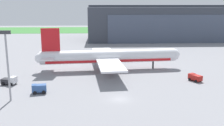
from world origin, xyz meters
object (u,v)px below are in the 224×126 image
(apron_light_mast, at_px, (7,60))
(stair_truck, at_px, (195,77))
(airliner_far_right, at_px, (109,57))
(ops_van, at_px, (10,81))
(maintenance_hangar, at_px, (162,23))
(pushback_tractor, at_px, (39,88))

(apron_light_mast, bearing_deg, stair_truck, 16.06)
(airliner_far_right, distance_m, ops_van, 32.28)
(stair_truck, distance_m, apron_light_mast, 50.94)
(maintenance_hangar, xyz_separation_m, stair_truck, (-11.81, -93.64, -9.10))
(maintenance_hangar, bearing_deg, ops_van, -124.19)
(ops_van, bearing_deg, airliner_far_right, 28.80)
(ops_van, xyz_separation_m, stair_truck, (52.61, 1.19, -0.08))
(airliner_far_right, relative_size, apron_light_mast, 3.00)
(pushback_tractor, bearing_deg, apron_light_mast, -137.33)
(ops_van, distance_m, stair_truck, 52.62)
(airliner_far_right, distance_m, pushback_tractor, 29.72)
(ops_van, relative_size, apron_light_mast, 0.27)
(maintenance_hangar, bearing_deg, airliner_far_right, -114.57)
(stair_truck, bearing_deg, maintenance_hangar, 82.81)
(pushback_tractor, distance_m, apron_light_mast, 11.19)
(maintenance_hangar, xyz_separation_m, pushback_tractor, (-54.62, -102.52, -8.91))
(stair_truck, height_order, apron_light_mast, apron_light_mast)
(airliner_far_right, height_order, apron_light_mast, apron_light_mast)
(airliner_far_right, relative_size, stair_truck, 11.21)
(stair_truck, relative_size, apron_light_mast, 0.27)
(stair_truck, bearing_deg, ops_van, -178.70)
(airliner_far_right, xyz_separation_m, pushback_tractor, (-18.34, -23.15, -3.27))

